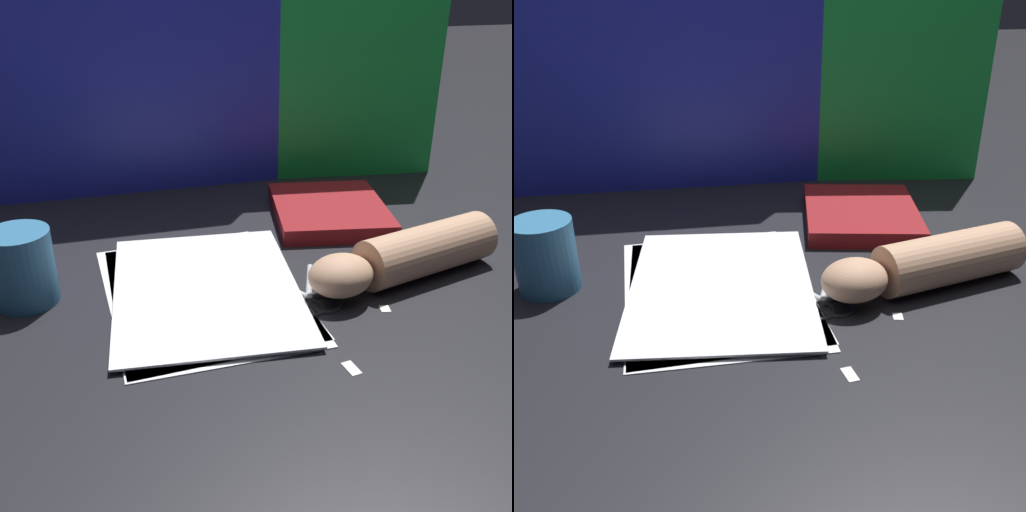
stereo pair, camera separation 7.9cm
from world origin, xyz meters
The scene contains 10 objects.
ground_plane centered at (0.00, 0.00, 0.00)m, with size 6.00×6.00×0.00m, color black.
backdrop_panel_left centered at (-0.18, 0.45, 0.29)m, with size 0.71×0.03×0.58m.
backdrop_panel_center centered at (0.20, 0.45, 0.22)m, with size 0.59×0.09×0.45m.
paper_stack centered at (-0.06, 0.02, 0.00)m, with size 0.28×0.36×0.01m.
book_closed centered at (0.20, 0.23, 0.01)m, with size 0.23×0.25×0.03m.
scissors centered at (0.08, -0.03, 0.00)m, with size 0.10×0.14×0.01m.
hand_forearm centered at (0.23, -0.01, 0.04)m, with size 0.32×0.15×0.07m.
paper_scrap_near centered at (0.07, -0.19, 0.00)m, with size 0.02×0.03×0.00m.
paper_scrap_mid centered at (0.16, -0.08, 0.00)m, with size 0.02×0.02×0.00m.
mug centered at (-0.29, 0.06, 0.05)m, with size 0.08×0.08×0.10m.
Camera 2 is at (-0.10, -0.70, 0.42)m, focal length 42.00 mm.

